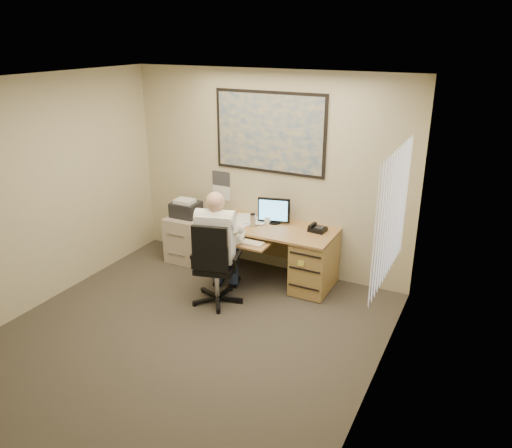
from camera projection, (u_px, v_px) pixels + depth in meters
The scene contains 8 objects.
room_shell at pixel (168, 228), 4.81m from camera, with size 4.00×4.50×2.70m.
desk at pixel (298, 253), 6.46m from camera, with size 1.60×0.97×1.09m.
world_map at pixel (269, 133), 6.46m from camera, with size 1.56×0.03×1.06m, color #1E4C93.
wall_calendar at pixel (221, 186), 7.07m from camera, with size 0.28×0.01×0.42m, color white.
window_blinds at pixel (394, 215), 4.58m from camera, with size 0.06×1.40×1.30m, color beige, non-canonical shape.
filing_cabinet at pixel (187, 233), 7.23m from camera, with size 0.48×0.57×0.91m.
office_chair at pixel (214, 280), 6.05m from camera, with size 0.78×0.78×1.08m.
person at pixel (217, 248), 5.97m from camera, with size 0.59×0.85×1.40m, color white, non-canonical shape.
Camera 1 is at (2.77, -3.61, 3.12)m, focal length 35.00 mm.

